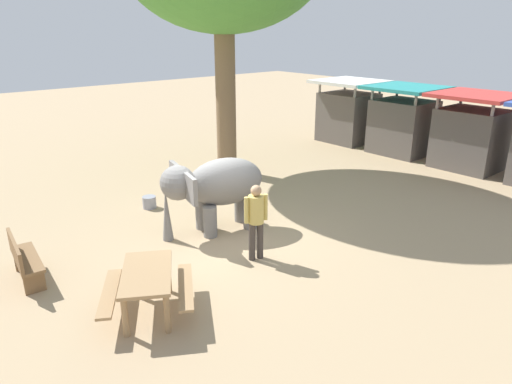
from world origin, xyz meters
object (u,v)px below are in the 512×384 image
wooden_bench (23,259)px  market_stall_red (471,135)px  elephant (215,186)px  market_stall_white (348,114)px  picnic_table_near (147,282)px  person_handler (256,217)px  feed_bucket (149,202)px  market_stall_teal (403,124)px

wooden_bench → market_stall_red: 13.83m
elephant → market_stall_white: (-3.80, 9.57, 0.03)m
elephant → wooden_bench: size_ratio=1.76×
picnic_table_near → wooden_bench: bearing=-121.3°
wooden_bench → market_stall_red: size_ratio=0.57×
elephant → person_handler: (1.71, -0.22, -0.16)m
person_handler → market_stall_white: (-5.51, 9.79, 0.19)m
market_stall_red → person_handler: bearing=-88.2°
market_stall_white → picnic_table_near: bearing=-65.0°
elephant → market_stall_white: size_ratio=1.00×
wooden_bench → picnic_table_near: 2.77m
picnic_table_near → market_stall_white: market_stall_white is taller
elephant → wooden_bench: 4.20m
wooden_bench → picnic_table_near: wooden_bench is taller
person_handler → market_stall_white: size_ratio=0.64×
person_handler → picnic_table_near: bearing=112.4°
market_stall_red → wooden_bench: bearing=-97.7°
picnic_table_near → feed_bucket: picnic_table_near is taller
elephant → market_stall_red: 9.67m
person_handler → picnic_table_near: size_ratio=0.79×
wooden_bench → picnic_table_near: size_ratio=0.70×
person_handler → market_stall_red: 9.80m
wooden_bench → market_stall_red: market_stall_red is taller
elephant → feed_bucket: size_ratio=7.02×
elephant → feed_bucket: elephant is taller
market_stall_teal → market_stall_red: bearing=0.0°
picnic_table_near → market_stall_white: 13.72m
person_handler → picnic_table_near: 2.67m
picnic_table_near → feed_bucket: (-4.33, 2.35, -0.43)m
wooden_bench → market_stall_teal: 13.73m
market_stall_red → picnic_table_near: bearing=-87.3°
market_stall_white → feed_bucket: market_stall_white is taller
person_handler → feed_bucket: size_ratio=4.50×
picnic_table_near → market_stall_red: market_stall_red is taller
elephant → market_stall_teal: (-1.20, 9.57, 0.03)m
elephant → market_stall_white: 10.29m
elephant → picnic_table_near: bearing=49.1°
person_handler → market_stall_red: (-0.31, 9.79, 0.19)m
elephant → market_stall_red: bearing=-174.3°
person_handler → elephant: bearing=8.7°
market_stall_white → market_stall_red: (5.20, 0.00, 0.00)m
feed_bucket → market_stall_teal: bearing=83.6°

